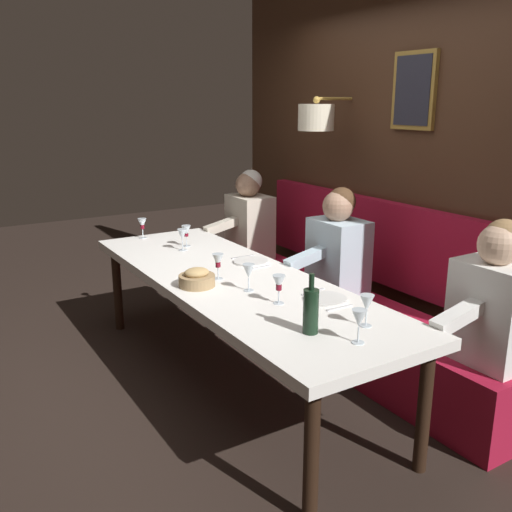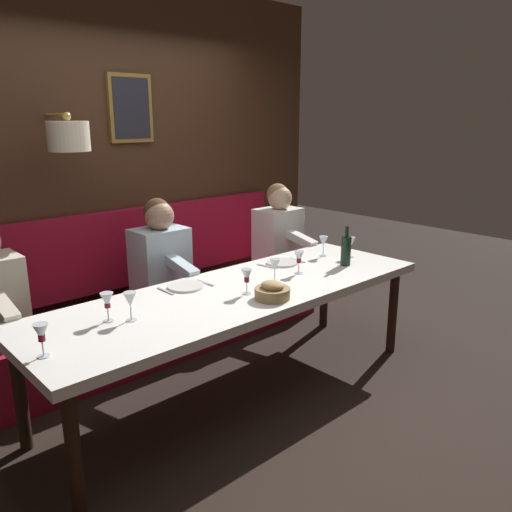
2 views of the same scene
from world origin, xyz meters
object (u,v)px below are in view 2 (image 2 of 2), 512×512
(diner_near, at_px, (160,254))
(wine_glass_4, at_px, (247,276))
(wine_glass_0, at_px, (41,334))
(wine_glass_5, at_px, (107,301))
(wine_glass_6, at_px, (275,266))
(bread_bowl, at_px, (272,291))
(dining_table, at_px, (239,298))
(wine_glass_3, at_px, (130,300))
(wine_bottle, at_px, (346,250))
(wine_glass_7, at_px, (323,242))
(wine_glass_2, at_px, (351,243))
(diner_nearest, at_px, (279,229))
(wine_glass_1, at_px, (299,258))

(diner_near, xyz_separation_m, wine_glass_4, (-0.98, -0.01, 0.04))
(wine_glass_0, bearing_deg, wine_glass_5, -65.82)
(wine_glass_0, height_order, wine_glass_4, same)
(wine_glass_0, relative_size, wine_glass_5, 1.00)
(wine_glass_6, relative_size, bread_bowl, 0.75)
(diner_near, relative_size, wine_glass_4, 4.82)
(dining_table, xyz_separation_m, wine_glass_5, (0.08, 0.87, 0.18))
(wine_glass_0, bearing_deg, bread_bowl, -96.94)
(wine_glass_0, relative_size, wine_glass_3, 1.00)
(wine_bottle, height_order, bread_bowl, wine_bottle)
(wine_glass_7, height_order, wine_bottle, wine_bottle)
(wine_glass_2, height_order, bread_bowl, wine_glass_2)
(diner_nearest, height_order, wine_glass_1, diner_nearest)
(bread_bowl, bearing_deg, wine_glass_6, -47.17)
(diner_nearest, xyz_separation_m, wine_glass_4, (-0.98, 1.27, 0.04))
(wine_glass_2, bearing_deg, wine_glass_6, 93.02)
(wine_glass_0, distance_m, wine_bottle, 2.27)
(wine_glass_5, bearing_deg, bread_bowl, -111.27)
(wine_glass_3, relative_size, bread_bowl, 0.75)
(dining_table, bearing_deg, wine_glass_2, -90.13)
(wine_glass_0, bearing_deg, diner_nearest, -68.84)
(diner_nearest, distance_m, wine_glass_3, 2.21)
(wine_glass_7, xyz_separation_m, bread_bowl, (-0.44, 1.01, -0.07))
(dining_table, relative_size, diner_near, 3.55)
(dining_table, bearing_deg, diner_nearest, -54.91)
(diner_nearest, xyz_separation_m, wine_glass_5, (-0.80, 2.13, 0.04))
(wine_glass_3, bearing_deg, wine_glass_2, -90.30)
(wine_glass_2, distance_m, wine_glass_6, 0.90)
(dining_table, bearing_deg, wine_glass_1, -92.11)
(wine_glass_2, distance_m, wine_glass_4, 1.20)
(diner_nearest, bearing_deg, dining_table, 125.09)
(wine_glass_0, bearing_deg, wine_glass_7, -83.28)
(wine_bottle, bearing_deg, diner_near, 44.98)
(diner_nearest, bearing_deg, diner_near, 90.00)
(wine_glass_6, bearing_deg, wine_glass_4, 98.94)
(wine_glass_0, distance_m, bread_bowl, 1.36)
(wine_glass_1, bearing_deg, wine_glass_3, 88.81)
(wine_glass_6, bearing_deg, diner_near, 18.33)
(wine_glass_1, height_order, wine_glass_5, same)
(wine_glass_2, bearing_deg, wine_glass_7, 37.72)
(diner_near, distance_m, wine_glass_3, 1.15)
(wine_glass_4, bearing_deg, wine_glass_3, 82.23)
(dining_table, relative_size, wine_glass_2, 17.11)
(wine_glass_0, bearing_deg, diner_near, -52.15)
(diner_nearest, distance_m, bread_bowl, 1.68)
(diner_near, bearing_deg, wine_bottle, -135.02)
(wine_glass_2, bearing_deg, wine_glass_5, 87.58)
(bread_bowl, bearing_deg, wine_bottle, -80.51)
(wine_glass_2, distance_m, wine_glass_7, 0.22)
(wine_glass_0, xyz_separation_m, wine_glass_1, (0.09, -1.86, -0.00))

